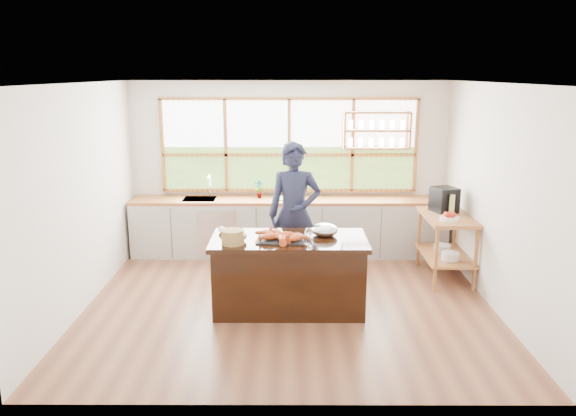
{
  "coord_description": "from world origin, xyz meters",
  "views": [
    {
      "loc": [
        0.01,
        -6.59,
        2.82
      ],
      "look_at": [
        -0.01,
        0.15,
        1.19
      ],
      "focal_mm": 35.0,
      "sensor_mm": 36.0,
      "label": 1
    }
  ],
  "objects_px": {
    "island": "(289,274)",
    "wicker_basket": "(233,237)",
    "cook": "(294,214)",
    "espresso_machine": "(444,200)"
  },
  "relations": [
    {
      "from": "island",
      "to": "espresso_machine",
      "type": "height_order",
      "value": "espresso_machine"
    },
    {
      "from": "cook",
      "to": "wicker_basket",
      "type": "bearing_deg",
      "value": -119.94
    },
    {
      "from": "island",
      "to": "wicker_basket",
      "type": "bearing_deg",
      "value": -160.23
    },
    {
      "from": "espresso_machine",
      "to": "wicker_basket",
      "type": "distance_m",
      "value": 3.23
    },
    {
      "from": "island",
      "to": "espresso_machine",
      "type": "relative_size",
      "value": 5.32
    },
    {
      "from": "island",
      "to": "espresso_machine",
      "type": "bearing_deg",
      "value": 31.12
    },
    {
      "from": "island",
      "to": "espresso_machine",
      "type": "distance_m",
      "value": 2.63
    },
    {
      "from": "island",
      "to": "wicker_basket",
      "type": "height_order",
      "value": "wicker_basket"
    },
    {
      "from": "island",
      "to": "wicker_basket",
      "type": "distance_m",
      "value": 0.87
    },
    {
      "from": "cook",
      "to": "espresso_machine",
      "type": "relative_size",
      "value": 5.57
    }
  ]
}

